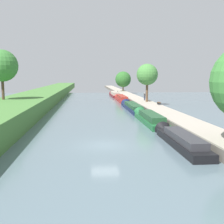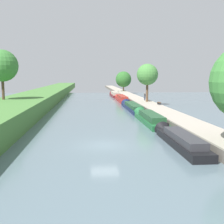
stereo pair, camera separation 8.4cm
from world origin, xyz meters
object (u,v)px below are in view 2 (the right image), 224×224
Objects in this scene: mooring_bollard_far at (118,91)px; narrowboat_red at (121,99)px; narrowboat_maroon at (115,94)px; narrowboat_black at (179,139)px; narrowboat_green at (149,118)px; person_walking at (145,96)px; narrowboat_navy at (132,107)px; park_bench at (159,103)px.

narrowboat_red is at bearing -94.21° from mooring_bollard_far.
mooring_bollard_far is at bearing 74.93° from narrowboat_maroon.
narrowboat_green reaches higher than narrowboat_black.
narrowboat_maroon is at bearing 89.99° from narrowboat_green.
person_walking is 3.69× the size of mooring_bollard_far.
narrowboat_navy is 40.77m from mooring_bollard_far.
person_walking is (4.12, -8.44, 1.16)m from narrowboat_red.
person_walking reaches higher than park_bench.
park_bench is (0.74, -9.53, -0.53)m from person_walking.
mooring_bollard_far is at bearing 87.41° from narrowboat_navy.
narrowboat_black is 0.77× the size of narrowboat_maroon.
mooring_bollard_far is (1.86, 55.58, 0.59)m from narrowboat_green.
narrowboat_navy reaches higher than narrowboat_black.
narrowboat_navy is at bearing -92.59° from mooring_bollard_far.
person_walking is (4.20, 8.37, 1.30)m from narrowboat_navy.
narrowboat_maroon is at bearing 90.01° from narrowboat_navy.
narrowboat_green is 29.48× the size of mooring_bollard_far.
park_bench is at bearing -81.95° from narrowboat_maroon.
narrowboat_black is at bearing -90.02° from narrowboat_green.
narrowboat_green reaches higher than mooring_bollard_far.
narrowboat_maroon is at bearing -105.07° from mooring_bollard_far.
narrowboat_red is (0.10, 31.67, 0.08)m from narrowboat_green.
narrowboat_green is 55.61m from mooring_bollard_far.
narrowboat_green is 0.79× the size of narrowboat_navy.
narrowboat_red is at bearing -89.70° from narrowboat_maroon.
narrowboat_red is 36.86× the size of mooring_bollard_far.
narrowboat_red is at bearing 105.14° from park_bench.
mooring_bollard_far reaches higher than narrowboat_navy.
person_walking is at bearing 94.47° from park_bench.
narrowboat_navy is (0.02, 14.85, -0.06)m from narrowboat_green.
narrowboat_red is (0.08, 16.81, 0.14)m from narrowboat_navy.
park_bench is (4.96, 13.69, 0.71)m from narrowboat_green.
mooring_bollard_far is 0.30× the size of park_bench.
narrowboat_maroon is 9.03× the size of person_walking.
narrowboat_navy is 9.45m from person_walking.
narrowboat_black is at bearing -90.01° from narrowboat_maroon.
park_bench reaches higher than mooring_bollard_far.
narrowboat_maroon reaches higher than narrowboat_black.
mooring_bollard_far is at bearing 94.23° from park_bench.
park_bench is at bearing -74.86° from narrowboat_red.
person_walking is at bearing -64.01° from narrowboat_red.
narrowboat_black is 36.23m from person_walking.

